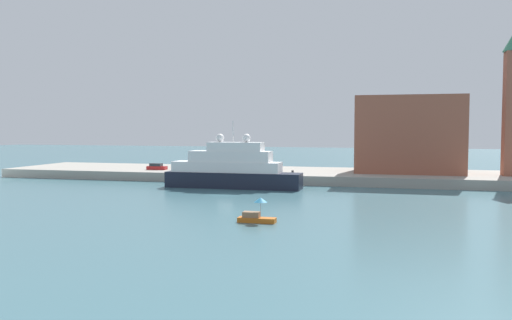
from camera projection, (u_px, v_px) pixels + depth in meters
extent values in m
plane|color=#3D6670|center=(225.00, 195.00, 82.68)|extent=(400.00, 400.00, 0.00)
cube|color=gray|center=(266.00, 174.00, 108.98)|extent=(110.00, 22.59, 1.74)
cube|color=black|center=(233.00, 180.00, 91.87)|extent=(23.87, 4.42, 2.75)
cube|color=white|center=(227.00, 167.00, 92.03)|extent=(19.10, 4.07, 1.81)
cube|color=white|center=(230.00, 156.00, 91.74)|extent=(14.32, 3.71, 1.88)
cube|color=white|center=(236.00, 147.00, 91.39)|extent=(9.55, 3.36, 1.53)
cylinder|color=silver|center=(233.00, 132.00, 91.35)|extent=(0.16, 0.16, 3.67)
sphere|color=white|center=(246.00, 138.00, 90.82)|extent=(1.45, 1.45, 1.45)
sphere|color=white|center=(220.00, 138.00, 92.02)|extent=(1.45, 1.45, 1.45)
cube|color=#C66019|center=(257.00, 220.00, 58.58)|extent=(4.22, 1.33, 0.55)
cube|color=#8C6647|center=(251.00, 215.00, 58.71)|extent=(1.86, 1.06, 0.62)
cylinder|color=#B2B2B2|center=(261.00, 210.00, 58.40)|extent=(0.06, 0.06, 1.73)
cone|color=teal|center=(261.00, 200.00, 58.34)|extent=(1.48, 1.48, 0.52)
cube|color=#93513D|center=(409.00, 134.00, 103.16)|extent=(20.22, 12.52, 14.84)
cube|color=#B21E1E|center=(157.00, 168.00, 110.03)|extent=(4.08, 1.68, 0.74)
cube|color=#262D33|center=(156.00, 165.00, 110.04)|extent=(2.45, 1.51, 0.59)
cylinder|color=#334C8C|center=(178.00, 166.00, 111.46)|extent=(0.36, 0.36, 1.31)
sphere|color=tan|center=(178.00, 162.00, 111.41)|extent=(0.24, 0.24, 0.24)
cylinder|color=black|center=(293.00, 173.00, 97.70)|extent=(0.44, 0.44, 0.84)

